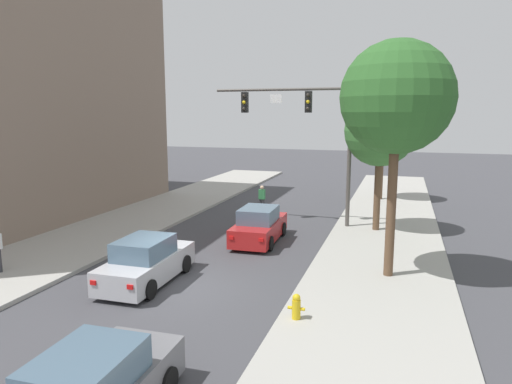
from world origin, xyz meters
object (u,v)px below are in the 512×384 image
object	(u,v)px
car_lead_red	(259,226)
fire_hydrant	(296,306)
street_tree_nearest	(397,98)
car_following_silver	(146,262)
traffic_signal_mast	(310,121)
street_tree_second	(380,131)
pedestrian_crossing_road	(262,198)
street_tree_third	(383,120)

from	to	relation	value
car_lead_red	fire_hydrant	xyz separation A→B (m)	(3.45, -7.65, -0.22)
street_tree_nearest	car_following_silver	bearing A→B (deg)	-160.10
car_lead_red	fire_hydrant	world-z (taller)	car_lead_red
traffic_signal_mast	fire_hydrant	bearing A→B (deg)	-80.28
traffic_signal_mast	street_tree_second	xyz separation A→B (m)	(3.44, -0.29, -0.44)
pedestrian_crossing_road	street_tree_third	bearing A→B (deg)	43.32
car_lead_red	street_tree_nearest	bearing A→B (deg)	-29.33
street_tree_third	car_following_silver	bearing A→B (deg)	-111.03
street_tree_nearest	street_tree_third	world-z (taller)	street_tree_nearest
fire_hydrant	street_tree_nearest	bearing A→B (deg)	62.38
fire_hydrant	street_tree_nearest	xyz separation A→B (m)	(2.31, 4.41, 5.75)
car_following_silver	fire_hydrant	world-z (taller)	car_following_silver
car_lead_red	street_tree_nearest	distance (m)	8.62
pedestrian_crossing_road	car_following_silver	bearing A→B (deg)	-92.53
car_lead_red	street_tree_second	size ratio (longest dim) A/B	0.66
car_lead_red	car_following_silver	distance (m)	6.47
car_lead_red	car_following_silver	world-z (taller)	same
car_lead_red	street_tree_third	bearing A→B (deg)	68.20
car_following_silver	fire_hydrant	distance (m)	5.82
street_tree_second	pedestrian_crossing_road	bearing A→B (deg)	159.05
traffic_signal_mast	street_tree_second	distance (m)	3.48
traffic_signal_mast	pedestrian_crossing_road	world-z (taller)	traffic_signal_mast
car_lead_red	street_tree_second	world-z (taller)	street_tree_second
fire_hydrant	street_tree_nearest	size ratio (longest dim) A/B	0.09
pedestrian_crossing_road	car_lead_red	bearing A→B (deg)	-74.34
car_lead_red	street_tree_nearest	size ratio (longest dim) A/B	0.54
fire_hydrant	street_tree_second	world-z (taller)	street_tree_second
pedestrian_crossing_road	street_tree_third	distance (m)	9.82
traffic_signal_mast	street_tree_third	size ratio (longest dim) A/B	1.09
pedestrian_crossing_road	fire_hydrant	size ratio (longest dim) A/B	2.28
traffic_signal_mast	pedestrian_crossing_road	bearing A→B (deg)	144.67
traffic_signal_mast	street_tree_second	world-z (taller)	traffic_signal_mast
car_lead_red	street_tree_nearest	world-z (taller)	street_tree_nearest
street_tree_nearest	car_lead_red	bearing A→B (deg)	150.67
street_tree_second	traffic_signal_mast	bearing A→B (deg)	175.21
car_following_silver	pedestrian_crossing_road	xyz separation A→B (m)	(0.53, 11.93, 0.19)
traffic_signal_mast	street_tree_nearest	world-z (taller)	street_tree_nearest
street_tree_nearest	street_tree_second	distance (m)	6.72
traffic_signal_mast	car_lead_red	distance (m)	6.06
street_tree_nearest	street_tree_third	bearing A→B (deg)	93.89
street_tree_second	car_following_silver	bearing A→B (deg)	-127.17
pedestrian_crossing_road	street_tree_third	size ratio (longest dim) A/B	0.24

